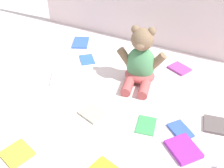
# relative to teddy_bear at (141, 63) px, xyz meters

# --- Properties ---
(ground_plane) EXTENTS (3.20, 3.20, 0.00)m
(ground_plane) POSITION_rel_teddy_bear_xyz_m (-0.07, -0.10, -0.11)
(ground_plane) COLOR silver
(teddy_bear) EXTENTS (0.24, 0.23, 0.28)m
(teddy_bear) POSITION_rel_teddy_bear_xyz_m (0.00, 0.00, 0.00)
(teddy_bear) COLOR #4C8C59
(teddy_bear) RESTS_ON ground_plane
(book_case_0) EXTENTS (0.14, 0.16, 0.01)m
(book_case_0) POSITION_rel_teddy_bear_xyz_m (-0.46, 0.19, -0.10)
(book_case_0) COLOR blue
(book_case_0) RESTS_ON ground_plane
(book_case_1) EXTENTS (0.14, 0.15, 0.01)m
(book_case_1) POSITION_rel_teddy_bear_xyz_m (-0.35, -0.16, -0.10)
(book_case_1) COLOR white
(book_case_1) RESTS_ON ground_plane
(book_case_2) EXTENTS (0.12, 0.13, 0.01)m
(book_case_2) POSITION_rel_teddy_bear_xyz_m (-0.33, 0.05, -0.10)
(book_case_2) COLOR #3061A5
(book_case_2) RESTS_ON ground_plane
(book_case_3) EXTENTS (0.12, 0.11, 0.01)m
(book_case_3) POSITION_rel_teddy_bear_xyz_m (-0.09, -0.31, -0.10)
(book_case_3) COLOR #A8A58E
(book_case_3) RESTS_ON ground_plane
(book_case_5) EXTENTS (0.12, 0.11, 0.01)m
(book_case_5) POSITION_rel_teddy_bear_xyz_m (0.15, 0.19, -0.10)
(book_case_5) COLOR #903B8C
(book_case_5) RESTS_ON ground_plane
(book_case_6) EXTENTS (0.09, 0.11, 0.01)m
(book_case_6) POSITION_rel_teddy_bear_xyz_m (0.14, -0.27, -0.10)
(book_case_6) COLOR #3D9352
(book_case_6) RESTS_ON ground_plane
(book_case_7) EXTENTS (0.15, 0.15, 0.02)m
(book_case_7) POSITION_rel_teddy_bear_xyz_m (0.31, -0.32, -0.10)
(book_case_7) COLOR purple
(book_case_7) RESTS_ON ground_plane
(book_case_8) EXTENTS (0.10, 0.11, 0.01)m
(book_case_8) POSITION_rel_teddy_bear_xyz_m (0.38, -0.14, -0.10)
(book_case_8) COLOR #574C4C
(book_case_8) RESTS_ON ground_plane
(book_case_10) EXTENTS (0.12, 0.12, 0.01)m
(book_case_10) POSITION_rel_teddy_bear_xyz_m (-0.22, -0.61, -0.10)
(book_case_10) COLOR yellow
(book_case_10) RESTS_ON ground_plane
(book_case_12) EXTENTS (0.12, 0.11, 0.01)m
(book_case_12) POSITION_rel_teddy_bear_xyz_m (0.27, -0.23, -0.10)
(book_case_12) COLOR blue
(book_case_12) RESTS_ON ground_plane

